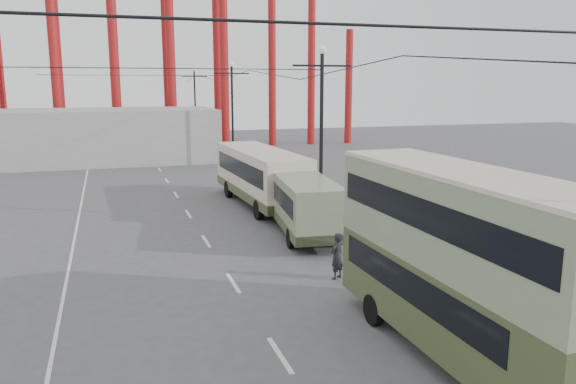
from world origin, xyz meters
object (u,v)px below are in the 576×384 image
object	(u,v)px
double_decker_bus	(461,256)
single_decker_cream	(260,174)
single_decker_green	(298,198)
pedestrian	(337,256)

from	to	relation	value
double_decker_bus	single_decker_cream	world-z (taller)	double_decker_bus
single_decker_green	single_decker_cream	world-z (taller)	single_decker_cream
double_decker_bus	pedestrian	bearing A→B (deg)	94.28
pedestrian	double_decker_bus	bearing A→B (deg)	61.52
double_decker_bus	pedestrian	distance (m)	7.26
double_decker_bus	single_decker_cream	distance (m)	20.75
single_decker_green	pedestrian	xyz separation A→B (m)	(-1.04, -7.69, -0.73)
double_decker_bus	single_decker_green	xyz separation A→B (m)	(0.45, 14.64, -1.29)
pedestrian	single_decker_cream	bearing A→B (deg)	-126.17
single_decker_cream	pedestrian	distance (m)	13.84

